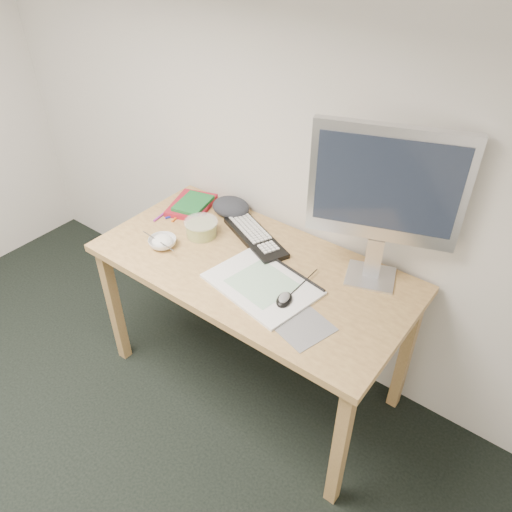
{
  "coord_description": "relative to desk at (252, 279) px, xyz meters",
  "views": [
    {
      "loc": [
        1.26,
        0.09,
        2.09
      ],
      "look_at": [
        0.26,
        1.41,
        0.83
      ],
      "focal_mm": 35.0,
      "sensor_mm": 36.0,
      "label": 1
    }
  ],
  "objects": [
    {
      "name": "chopsticks",
      "position": [
        -0.41,
        -0.16,
        0.12
      ],
      "size": [
        0.21,
        0.04,
        0.02
      ],
      "primitive_type": "cylinder",
      "rotation": [
        0.0,
        1.57,
        -0.1
      ],
      "color": "silver",
      "rests_on": "rice_bowl"
    },
    {
      "name": "monitor",
      "position": [
        0.45,
        0.23,
        0.5
      ],
      "size": [
        0.55,
        0.23,
        0.67
      ],
      "rotation": [
        0.0,
        0.0,
        0.35
      ],
      "color": "silver",
      "rests_on": "desk"
    },
    {
      "name": "book_red",
      "position": [
        -0.53,
        0.19,
        0.09
      ],
      "size": [
        0.26,
        0.3,
        0.03
      ],
      "primitive_type": "cube",
      "rotation": [
        0.0,
        0.0,
        0.34
      ],
      "color": "maroon",
      "rests_on": "desk"
    },
    {
      "name": "marker_blue",
      "position": [
        -0.54,
        0.08,
        0.09
      ],
      "size": [
        0.06,
        0.11,
        0.01
      ],
      "primitive_type": "cylinder",
      "rotation": [
        0.0,
        1.57,
        1.1
      ],
      "color": "navy",
      "rests_on": "desk"
    },
    {
      "name": "pencil_tan",
      "position": [
        -0.0,
        0.08,
        0.09
      ],
      "size": [
        0.15,
        0.1,
        0.01
      ],
      "primitive_type": "cylinder",
      "rotation": [
        0.0,
        1.57,
        -0.59
      ],
      "color": "tan",
      "rests_on": "desk"
    },
    {
      "name": "rice_bowl",
      "position": [
        -0.41,
        -0.14,
        0.1
      ],
      "size": [
        0.14,
        0.14,
        0.04
      ],
      "primitive_type": "imported",
      "rotation": [
        0.0,
        0.0,
        0.12
      ],
      "color": "white",
      "rests_on": "desk"
    },
    {
      "name": "pencil_pink",
      "position": [
        0.02,
        0.06,
        0.09
      ],
      "size": [
        0.17,
        0.03,
        0.01
      ],
      "primitive_type": "cylinder",
      "rotation": [
        0.0,
        1.57,
        0.12
      ],
      "color": "#CB6597",
      "rests_on": "desk"
    },
    {
      "name": "keyboard",
      "position": [
        -0.11,
        0.16,
        0.09
      ],
      "size": [
        0.42,
        0.28,
        0.02
      ],
      "primitive_type": "cube",
      "rotation": [
        0.0,
        0.0,
        -0.42
      ],
      "color": "black",
      "rests_on": "desk"
    },
    {
      "name": "marker_purple",
      "position": [
        -0.6,
        0.04,
        0.09
      ],
      "size": [
        0.03,
        0.12,
        0.01
      ],
      "primitive_type": "cylinder",
      "rotation": [
        0.0,
        1.57,
        1.72
      ],
      "color": "purple",
      "rests_on": "desk"
    },
    {
      "name": "desk",
      "position": [
        0.0,
        0.0,
        0.0
      ],
      "size": [
        1.4,
        0.7,
        0.75
      ],
      "color": "tan",
      "rests_on": "ground"
    },
    {
      "name": "book_green",
      "position": [
        -0.51,
        0.18,
        0.12
      ],
      "size": [
        0.18,
        0.22,
        0.02
      ],
      "primitive_type": "cube",
      "rotation": [
        0.0,
        0.0,
        0.24
      ],
      "color": "#19662C",
      "rests_on": "book_red"
    },
    {
      "name": "sketchpad",
      "position": [
        0.12,
        -0.08,
        0.09
      ],
      "size": [
        0.48,
        0.38,
        0.01
      ],
      "primitive_type": "cube",
      "rotation": [
        0.0,
        0.0,
        -0.18
      ],
      "color": "white",
      "rests_on": "desk"
    },
    {
      "name": "cloth_lump",
      "position": [
        -0.34,
        0.27,
        0.12
      ],
      "size": [
        0.17,
        0.14,
        0.07
      ],
      "primitive_type": "ellipsoid",
      "rotation": [
        0.0,
        0.0,
        0.03
      ],
      "color": "#2A2D33",
      "rests_on": "desk"
    },
    {
      "name": "fruit_tub",
      "position": [
        -0.33,
        0.04,
        0.12
      ],
      "size": [
        0.2,
        0.2,
        0.08
      ],
      "primitive_type": "cylinder",
      "rotation": [
        0.0,
        0.0,
        -0.35
      ],
      "color": "gold",
      "rests_on": "desk"
    },
    {
      "name": "pencil_black",
      "position": [
        0.11,
        0.06,
        0.09
      ],
      "size": [
        0.18,
        0.05,
        0.01
      ],
      "primitive_type": "cylinder",
      "rotation": [
        0.0,
        1.57,
        -0.25
      ],
      "color": "black",
      "rests_on": "desk"
    },
    {
      "name": "mouse",
      "position": [
        0.25,
        -0.12,
        0.11
      ],
      "size": [
        0.08,
        0.11,
        0.03
      ],
      "primitive_type": "ellipsoid",
      "rotation": [
        0.0,
        0.0,
        0.25
      ],
      "color": "black",
      "rests_on": "sketchpad"
    },
    {
      "name": "mousepad",
      "position": [
        0.37,
        -0.18,
        0.08
      ],
      "size": [
        0.25,
        0.24,
        0.0
      ],
      "primitive_type": "cube",
      "rotation": [
        0.0,
        0.0,
        -0.28
      ],
      "color": "slate",
      "rests_on": "desk"
    },
    {
      "name": "marker_orange",
      "position": [
        -0.53,
        0.09,
        0.09
      ],
      "size": [
        0.03,
        0.12,
        0.01
      ],
      "primitive_type": "cylinder",
      "rotation": [
        0.0,
        1.57,
        1.78
      ],
      "color": "orange",
      "rests_on": "desk"
    }
  ]
}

